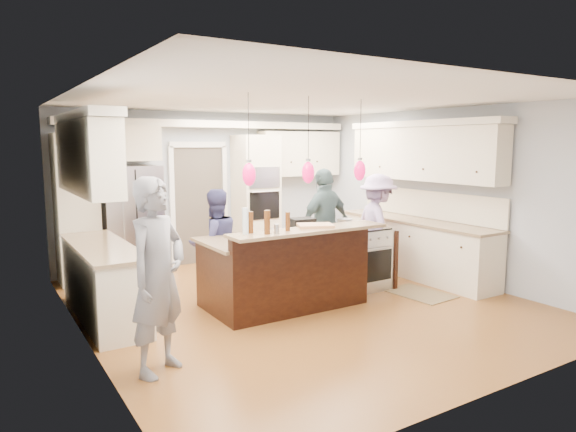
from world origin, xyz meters
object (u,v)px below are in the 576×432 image
island_range (361,258)px  person_far_left (215,244)px  kitchen_island (283,269)px  refrigerator (131,222)px  person_bar_end (158,276)px

island_range → person_far_left: (-2.04, 0.70, 0.31)m
kitchen_island → island_range: bearing=3.0°
refrigerator → kitchen_island: size_ratio=0.86×
refrigerator → person_bar_end: person_bar_end is taller
kitchen_island → person_bar_end: person_bar_end is taller
kitchen_island → person_far_left: bearing=129.4°
person_bar_end → person_far_left: person_bar_end is taller
refrigerator → island_range: size_ratio=1.96×
refrigerator → person_far_left: 1.91m
refrigerator → island_range: (2.71, -2.49, -0.44)m
kitchen_island → person_bar_end: size_ratio=1.14×
kitchen_island → person_far_left: person_far_left is taller
island_range → person_bar_end: bearing=-160.7°
refrigerator → person_bar_end: size_ratio=0.97×
person_bar_end → kitchen_island: bearing=-3.5°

